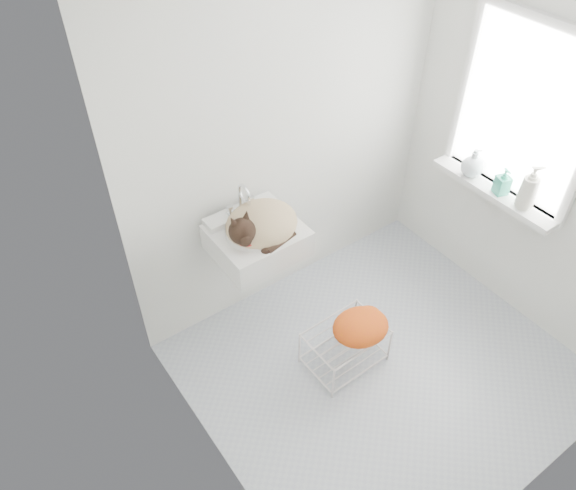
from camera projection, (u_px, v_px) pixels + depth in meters
floor at (381, 369)px, 3.54m from camera, size 2.20×2.00×0.02m
back_wall at (288, 127)px, 3.29m from camera, size 2.20×0.02×2.50m
right_wall at (551, 143)px, 3.17m from camera, size 0.02×2.00×2.50m
left_wall at (209, 320)px, 2.22m from camera, size 0.02×2.00×2.50m
window_glass at (525, 113)px, 3.21m from camera, size 0.01×0.80×1.00m
window_frame at (523, 114)px, 3.20m from camera, size 0.04×0.90×1.10m
windowsill at (493, 191)px, 3.53m from camera, size 0.16×0.88×0.04m
sink at (257, 229)px, 3.23m from camera, size 0.51×0.44×0.20m
faucet at (238, 194)px, 3.24m from camera, size 0.19×0.13×0.19m
cat at (260, 225)px, 3.20m from camera, size 0.45×0.37×0.28m
wire_rack at (345, 346)px, 3.49m from camera, size 0.47×0.33×0.28m
towel at (360, 332)px, 3.37m from camera, size 0.39×0.31×0.14m
bottle_a at (522, 207)px, 3.38m from camera, size 0.13×0.13×0.24m
bottle_b at (499, 193)px, 3.48m from camera, size 0.10×0.10×0.18m
bottle_c at (470, 175)px, 3.62m from camera, size 0.20×0.20×0.19m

